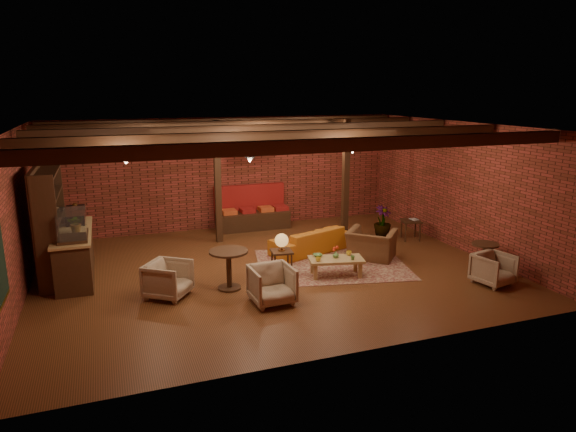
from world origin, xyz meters
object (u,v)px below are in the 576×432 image
object	(u,v)px
side_table_lamp	(282,244)
round_table_left	(229,263)
round_table_right	(485,253)
side_table_book	(411,222)
armchair_right	(372,240)
armchair_far	(494,268)
armchair_a	(168,278)
plant_tall	(384,191)
sofa	(310,240)
armchair_b	(272,283)
coffee_table	(335,260)

from	to	relation	value
side_table_lamp	round_table_left	bearing A→B (deg)	-161.92
side_table_lamp	round_table_right	xyz separation A→B (m)	(4.26, -1.40, -0.26)
round_table_left	side_table_book	distance (m)	5.73
side_table_lamp	armchair_right	size ratio (longest dim) A/B	0.86
round_table_right	armchair_far	distance (m)	0.70
round_table_left	armchair_far	distance (m)	5.49
side_table_lamp	armchair_a	world-z (taller)	side_table_lamp
round_table_left	plant_tall	distance (m)	5.49
sofa	armchair_far	size ratio (longest dim) A/B	2.88
side_table_lamp	armchair_a	distance (m)	2.55
plant_tall	side_table_book	bearing A→B (deg)	-46.85
side_table_lamp	plant_tall	xyz separation A→B (m)	(3.63, 1.95, 0.55)
armchair_right	armchair_far	distance (m)	2.83
side_table_lamp	side_table_book	xyz separation A→B (m)	(4.17, 1.37, -0.21)
sofa	armchair_a	world-z (taller)	armchair_a
round_table_left	armchair_b	distance (m)	1.15
coffee_table	armchair_b	distance (m)	1.97
coffee_table	plant_tall	xyz separation A→B (m)	(2.55, 2.42, 0.91)
round_table_right	armchair_far	size ratio (longest dim) A/B	0.94
round_table_left	armchair_b	bearing A→B (deg)	-58.03
armchair_b	armchair_right	distance (m)	3.50
sofa	side_table_lamp	bearing A→B (deg)	27.79
round_table_left	round_table_right	world-z (taller)	round_table_left
armchair_right	armchair_b	bearing A→B (deg)	71.60
side_table_lamp	armchair_far	bearing A→B (deg)	-27.06
round_table_left	coffee_table	bearing A→B (deg)	-1.23
side_table_lamp	armchair_right	world-z (taller)	armchair_right
armchair_a	armchair_b	bearing A→B (deg)	-81.95
round_table_left	plant_tall	xyz separation A→B (m)	(4.90, 2.37, 0.71)
armchair_right	armchair_far	xyz separation A→B (m)	(1.58, -2.35, -0.11)
side_table_book	round_table_right	size ratio (longest dim) A/B	0.89
armchair_a	armchair_b	xyz separation A→B (m)	(1.82, -0.96, 0.01)
round_table_left	side_table_book	world-z (taller)	round_table_left
armchair_b	armchair_far	world-z (taller)	armchair_b
coffee_table	armchair_b	xyz separation A→B (m)	(-1.75, -0.91, 0.04)
round_table_left	armchair_a	size ratio (longest dim) A/B	1.04
armchair_right	sofa	bearing A→B (deg)	3.10
round_table_left	plant_tall	bearing A→B (deg)	25.76
round_table_left	armchair_far	world-z (taller)	round_table_left
armchair_right	armchair_far	size ratio (longest dim) A/B	1.50
plant_tall	armchair_a	bearing A→B (deg)	-158.84
side_table_book	coffee_table	bearing A→B (deg)	-149.22
coffee_table	armchair_right	distance (m)	1.53
side_table_book	armchair_far	distance (m)	3.41
sofa	side_table_lamp	xyz separation A→B (m)	(-1.21, -1.29, 0.41)
round_table_right	side_table_book	bearing A→B (deg)	91.87
side_table_lamp	round_table_left	size ratio (longest dim) A/B	1.14
round_table_left	armchair_b	world-z (taller)	round_table_left
armchair_a	round_table_right	distance (m)	6.82
armchair_a	armchair_right	xyz separation A→B (m)	(4.88, 0.74, 0.08)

